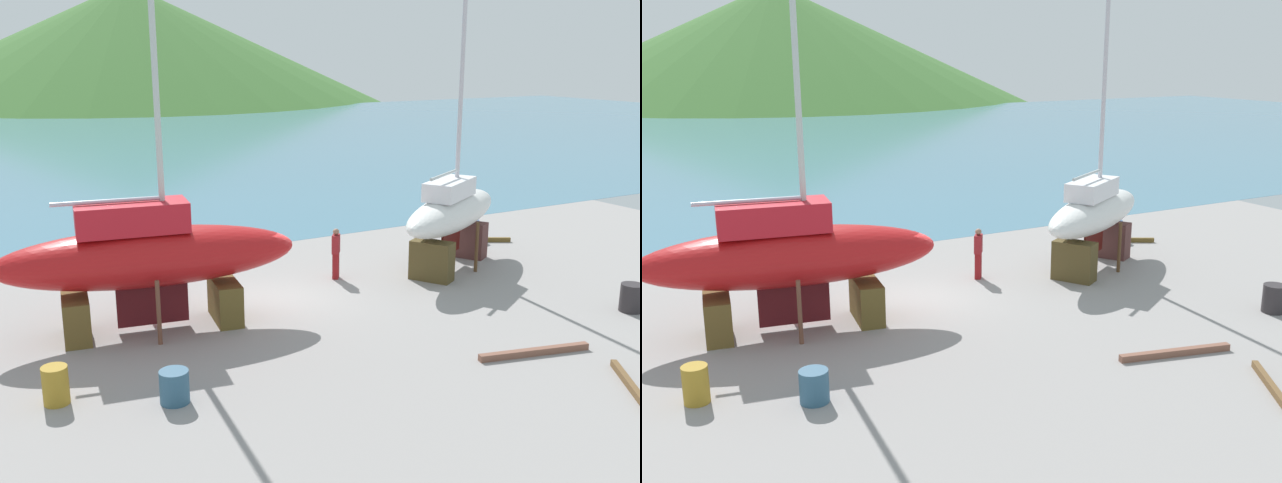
{
  "view_description": "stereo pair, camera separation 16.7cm",
  "coord_description": "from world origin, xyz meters",
  "views": [
    {
      "loc": [
        -9.31,
        -19.75,
        7.69
      ],
      "look_at": [
        1.62,
        -0.01,
        1.77
      ],
      "focal_mm": 41.19,
      "sensor_mm": 36.0,
      "label": 1
    },
    {
      "loc": [
        -9.17,
        -19.83,
        7.69
      ],
      "look_at": [
        1.62,
        -0.01,
        1.77
      ],
      "focal_mm": 41.19,
      "sensor_mm": 36.0,
      "label": 2
    }
  ],
  "objects": [
    {
      "name": "ground_plane",
      "position": [
        0.0,
        -3.94,
        0.0
      ],
      "size": [
        43.42,
        43.42,
        0.0
      ],
      "primitive_type": "plane",
      "color": "gray"
    },
    {
      "name": "sea_water",
      "position": [
        0.0,
        40.46,
        0.0
      ],
      "size": [
        173.68,
        67.93,
        0.01
      ],
      "primitive_type": "cube",
      "color": "teal",
      "rests_on": "ground"
    },
    {
      "name": "headland_hill",
      "position": [
        23.71,
        104.29,
        0.0
      ],
      "size": [
        158.75,
        158.75,
        36.07
      ],
      "primitive_type": "cone",
      "color": "#38672C",
      "rests_on": "ground"
    },
    {
      "name": "sailboat_large_starboard",
      "position": [
        7.19,
        0.33,
        2.0
      ],
      "size": [
        6.84,
        4.98,
        11.83
      ],
      "rotation": [
        0.0,
        0.0,
        0.52
      ],
      "color": "#522F2D",
      "rests_on": "ground"
    },
    {
      "name": "sailboat_mid_port",
      "position": [
        -4.0,
        -0.36,
        2.14
      ],
      "size": [
        8.53,
        3.47,
        13.14
      ],
      "rotation": [
        0.0,
        0.0,
        -0.16
      ],
      "color": "brown",
      "rests_on": "ground"
    },
    {
      "name": "worker",
      "position": [
        2.94,
        1.24,
        0.92
      ],
      "size": [
        0.46,
        0.49,
        1.77
      ],
      "rotation": [
        0.0,
        0.0,
        5.62
      ],
      "color": "maroon",
      "rests_on": "ground"
    },
    {
      "name": "barrel_by_slipway",
      "position": [
        -7.21,
        -3.78,
        0.44
      ],
      "size": [
        0.69,
        0.69,
        0.88
      ],
      "primitive_type": "cylinder",
      "rotation": [
        0.0,
        0.0,
        2.94
      ],
      "color": "olive",
      "rests_on": "ground"
    },
    {
      "name": "barrel_tipped_center",
      "position": [
        -4.88,
        -5.01,
        0.38
      ],
      "size": [
        0.94,
        0.94,
        0.76
      ],
      "primitive_type": "cylinder",
      "rotation": [
        0.0,
        0.0,
        0.66
      ],
      "color": "#2E5671",
      "rests_on": "ground"
    },
    {
      "name": "barrel_rust_mid",
      "position": [
        10.52,
        3.04,
        0.43
      ],
      "size": [
        0.6,
        0.6,
        0.86
      ],
      "primitive_type": "cylinder",
      "rotation": [
        0.0,
        0.0,
        3.08
      ],
      "color": "#375174",
      "rests_on": "ground"
    },
    {
      "name": "barrel_tipped_right",
      "position": [
        9.1,
        -5.95,
        0.43
      ],
      "size": [
        0.94,
        0.94,
        0.85
      ],
      "primitive_type": "cylinder",
      "rotation": [
        0.0,
        0.0,
        2.18
      ],
      "color": "#2D292B",
      "rests_on": "ground"
    },
    {
      "name": "timber_long_aft",
      "position": [
        4.12,
        -6.99,
        0.09
      ],
      "size": [
        3.09,
        0.91,
        0.18
      ],
      "primitive_type": "cube",
      "rotation": [
        0.0,
        0.0,
        2.91
      ],
      "color": "brown",
      "rests_on": "ground"
    },
    {
      "name": "timber_short_skew",
      "position": [
        10.88,
        2.51,
        0.09
      ],
      "size": [
        1.78,
        1.06,
        0.18
      ],
      "primitive_type": "cube",
      "rotation": [
        0.0,
        0.0,
        2.64
      ],
      "color": "brown",
      "rests_on": "ground"
    },
    {
      "name": "timber_plank_far",
      "position": [
        4.65,
        -9.54,
        0.08
      ],
      "size": [
        1.59,
        2.3,
        0.17
      ],
      "primitive_type": "cube",
      "rotation": [
        0.0,
        0.0,
        0.99
      ],
      "color": "brown",
      "rests_on": "ground"
    }
  ]
}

